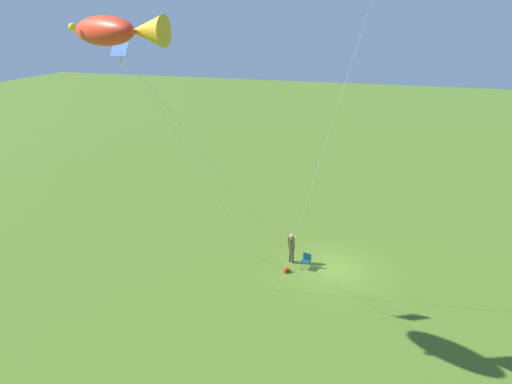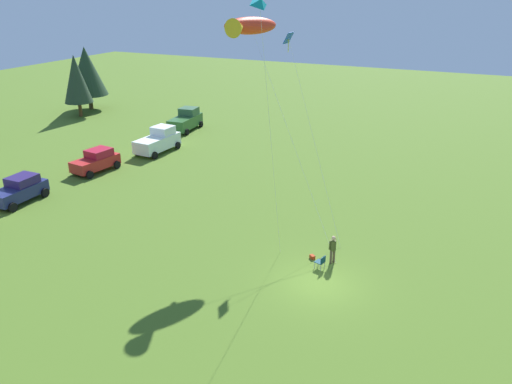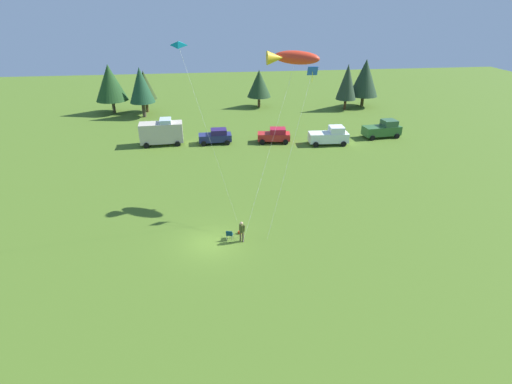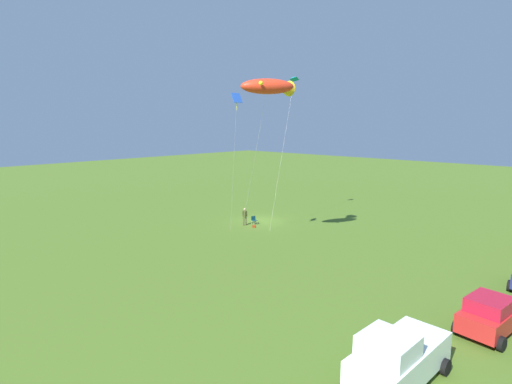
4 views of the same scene
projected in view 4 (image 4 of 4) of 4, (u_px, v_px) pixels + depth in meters
ground_plane at (261, 221)px, 41.47m from camera, size 160.00×160.00×0.00m
person_kite_flyer at (245, 215)px, 39.60m from camera, size 0.51×0.47×1.74m
folding_chair at (254, 220)px, 40.10m from camera, size 0.59×0.59×0.82m
backpack_on_grass at (254, 226)px, 38.96m from camera, size 0.37×0.39×0.22m
car_red_sedan at (492, 314)px, 19.20m from camera, size 4.40×2.68×1.89m
truck_white_pickup at (397, 358)px, 15.31m from camera, size 5.11×2.64×2.34m
kite_large_fish at (272, 87)px, 28.72m from camera, size 7.55×9.64×13.19m
kite_diamond_blue at (236, 106)px, 29.86m from camera, size 4.79×5.73×12.24m
kite_delta_teal at (293, 79)px, 38.20m from camera, size 4.27×0.80×14.56m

